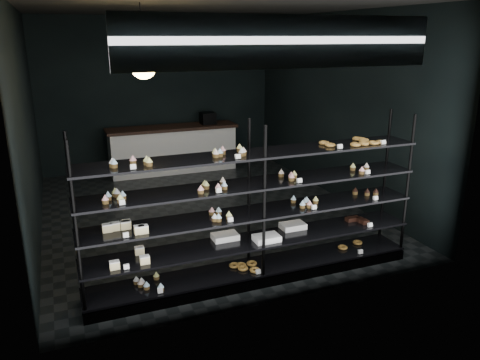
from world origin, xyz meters
The scene contains 5 objects.
room centered at (0.00, 0.00, 1.60)m, with size 5.01×6.01×3.20m.
display_shelf centered at (-0.11, -2.45, 0.63)m, with size 4.00×0.50×1.91m.
signage centered at (0.00, -2.93, 2.75)m, with size 3.30×0.05×0.50m.
pendant_lamp centered at (-1.06, -1.23, 2.45)m, with size 0.31×0.31×0.89m.
service_counter centered at (0.15, 2.50, 0.50)m, with size 2.74×0.65×1.23m.
Camera 1 is at (-2.12, -7.07, 2.80)m, focal length 35.00 mm.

